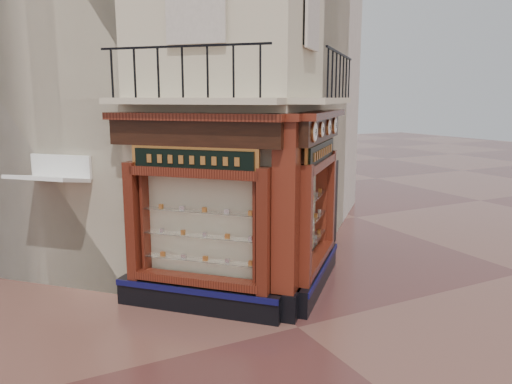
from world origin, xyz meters
TOP-DOWN VIEW (x-y plane):
  - ground at (0.00, 0.00)m, footprint 80.00×80.00m
  - main_building at (0.00, 6.16)m, footprint 11.31×11.31m
  - neighbour_left at (-2.47, 8.63)m, footprint 11.31×11.31m
  - neighbour_right at (2.47, 8.63)m, footprint 11.31×11.31m
  - shopfront_left at (-1.41, 1.57)m, footprint 2.86×2.86m
  - shopfront_right at (1.41, 1.57)m, footprint 2.86×2.86m
  - corner_pilaster at (0.00, 0.50)m, footprint 0.85×0.85m
  - balcony at (0.00, 1.49)m, footprint 5.94×2.97m
  - clock_a at (0.60, 0.49)m, footprint 0.31×0.31m
  - clock_b at (1.14, 1.03)m, footprint 0.26×0.26m
  - clock_c at (1.72, 1.62)m, footprint 0.28×0.28m
  - clock_d at (2.32, 2.22)m, footprint 0.32×0.32m
  - awning at (-3.90, 3.69)m, footprint 1.71×1.71m
  - signboard_left at (-1.46, 1.51)m, footprint 1.91×1.91m
  - signboard_right at (1.46, 1.51)m, footprint 2.07×2.07m

SIDE VIEW (x-z plane):
  - ground at x=0.00m, z-range 0.00..0.00m
  - awning at x=-3.90m, z-range -0.12..0.12m
  - corner_pilaster at x=0.00m, z-range -0.04..3.94m
  - shopfront_left at x=-1.41m, z-range -0.01..3.97m
  - shopfront_right at x=1.41m, z-range -0.01..3.97m
  - signboard_right at x=1.46m, z-range 2.82..3.38m
  - signboard_left at x=-1.46m, z-range 2.85..3.35m
  - clock_b at x=1.14m, z-range 3.46..3.78m
  - clock_c at x=1.72m, z-range 3.45..3.79m
  - clock_a at x=0.60m, z-range 3.42..3.82m
  - clock_d at x=2.32m, z-range 3.42..3.82m
  - balcony at x=0.00m, z-range 3.70..4.73m
  - neighbour_left at x=-2.47m, z-range 0.00..11.00m
  - neighbour_right at x=2.47m, z-range 0.00..11.00m
  - main_building at x=0.00m, z-range 0.00..12.00m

